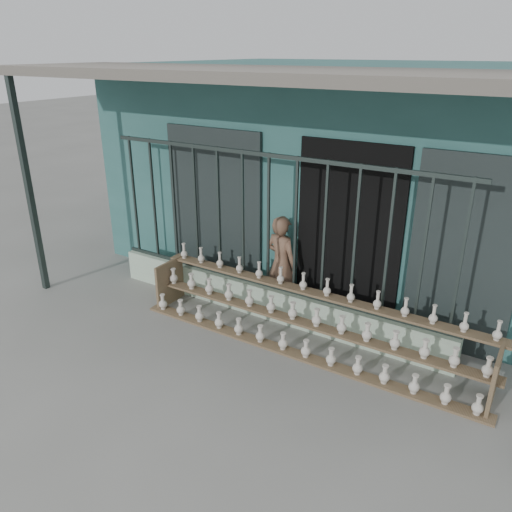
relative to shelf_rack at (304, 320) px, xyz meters
The scene contains 6 objects.
ground 1.22m from the shelf_rack, 130.60° to the right, with size 60.00×60.00×0.00m, color slate.
workshop_building 3.65m from the shelf_rack, 102.69° to the left, with size 7.40×6.60×3.21m.
parapet_wall 0.88m from the shelf_rack, 151.25° to the left, with size 5.00×0.20×0.45m, color #ADC9AD.
security_fence 1.31m from the shelf_rack, 151.25° to the left, with size 5.00×0.04×1.80m.
shelf_rack is the anchor object (origin of this frame).
elderly_woman 1.06m from the shelf_rack, 135.31° to the left, with size 0.50×0.33×1.37m, color brown.
Camera 1 is at (3.06, -3.92, 3.41)m, focal length 35.00 mm.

